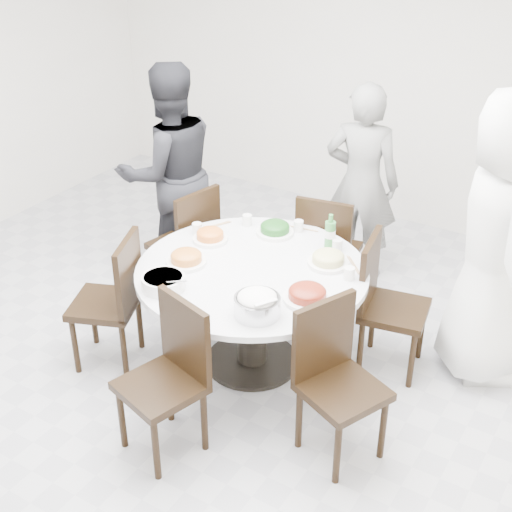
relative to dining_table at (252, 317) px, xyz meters
The scene contains 22 objects.
floor 0.55m from the dining_table, 120.86° to the right, with size 6.00×6.00×0.01m, color #B8B8BE.
wall_back 2.85m from the dining_table, 94.43° to the left, with size 6.00×0.01×2.80m, color white.
dining_table is the anchor object (origin of this frame).
chair_ne 0.94m from the dining_table, 29.56° to the left, with size 0.42×0.42×0.95m, color black.
chair_n 0.97m from the dining_table, 84.69° to the left, with size 0.42×0.42×0.95m, color black.
chair_nw 1.03m from the dining_table, 153.34° to the left, with size 0.42×0.42×0.95m, color black.
chair_sw 0.99m from the dining_table, 150.73° to the right, with size 0.42×0.42×0.95m, color black.
chair_s 0.96m from the dining_table, 90.79° to the right, with size 0.42×0.42×0.95m, color black.
chair_se 0.99m from the dining_table, 27.04° to the right, with size 0.42×0.42×0.95m, color black.
diner_right 1.66m from the dining_table, 30.96° to the left, with size 0.95×0.62×1.94m, color white.
diner_middle 1.56m from the dining_table, 86.70° to the left, with size 0.59×0.39×1.62m, color black.
diner_left 1.53m from the dining_table, 148.74° to the left, with size 0.85×0.66×1.75m, color black.
dish_greens 0.65m from the dining_table, 103.45° to the left, with size 0.26×0.26×0.07m, color white.
dish_pale 0.64m from the dining_table, 37.62° to the left, with size 0.27×0.27×0.07m, color white.
dish_orange 0.63m from the dining_table, 158.92° to the left, with size 0.24×0.24×0.06m, color white.
dish_redbrown 0.65m from the dining_table, 16.80° to the right, with size 0.29×0.29×0.07m, color white.
dish_tofu 0.59m from the dining_table, 157.11° to the right, with size 0.26×0.26×0.07m, color white.
rice_bowl 0.68m from the dining_table, 54.77° to the right, with size 0.27×0.27×0.12m, color silver.
soup_bowl 0.72m from the dining_table, 125.00° to the right, with size 0.27×0.27×0.08m, color white.
beverage_bottle 0.78m from the dining_table, 60.24° to the left, with size 0.07×0.07×0.25m, color #317C37.
tea_cups 0.76m from the dining_table, 89.02° to the left, with size 0.07×0.07×0.08m, color white.
chopsticks 0.75m from the dining_table, 92.42° to the left, with size 0.24×0.04×0.01m, color tan, non-canonical shape.
Camera 1 is at (2.29, -3.00, 3.06)m, focal length 50.00 mm.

